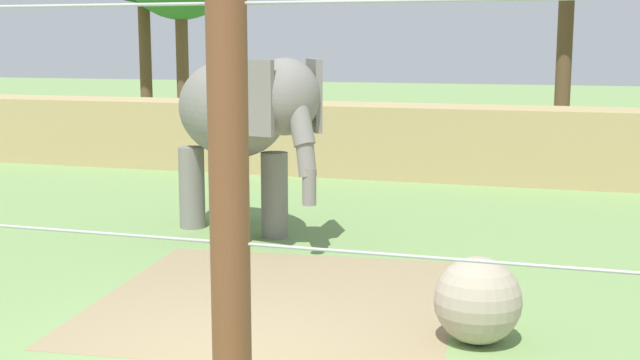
{
  "coord_description": "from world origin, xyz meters",
  "views": [
    {
      "loc": [
        3.37,
        -7.54,
        3.21
      ],
      "look_at": [
        0.14,
        3.05,
        1.4
      ],
      "focal_mm": 47.14,
      "sensor_mm": 36.0,
      "label": 1
    }
  ],
  "objects": [
    {
      "name": "elephant",
      "position": [
        -1.93,
        5.32,
        1.98
      ],
      "size": [
        3.55,
        3.13,
        3.0
      ],
      "color": "gray",
      "rests_on": "ground"
    },
    {
      "name": "dirt_patch",
      "position": [
        -0.15,
        2.11,
        0.0
      ],
      "size": [
        4.83,
        4.95,
        0.01
      ],
      "primitive_type": "cube",
      "rotation": [
        0.0,
        0.0,
        0.1
      ],
      "color": "#937F5B",
      "rests_on": "ground"
    },
    {
      "name": "cable_fence",
      "position": [
        0.04,
        -3.05,
        1.79
      ],
      "size": [
        8.79,
        0.24,
        3.57
      ],
      "color": "brown",
      "rests_on": "ground"
    },
    {
      "name": "enrichment_ball",
      "position": [
        2.46,
        1.27,
        0.47
      ],
      "size": [
        0.95,
        0.95,
        0.95
      ],
      "primitive_type": "sphere",
      "color": "tan",
      "rests_on": "ground"
    },
    {
      "name": "ground_plane",
      "position": [
        0.0,
        0.0,
        0.0
      ],
      "size": [
        120.0,
        120.0,
        0.0
      ],
      "primitive_type": "plane",
      "color": "#759956"
    },
    {
      "name": "embankment_wall",
      "position": [
        0.0,
        12.43,
        0.86
      ],
      "size": [
        36.0,
        1.8,
        1.73
      ],
      "primitive_type": "cube",
      "color": "tan",
      "rests_on": "ground"
    }
  ]
}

